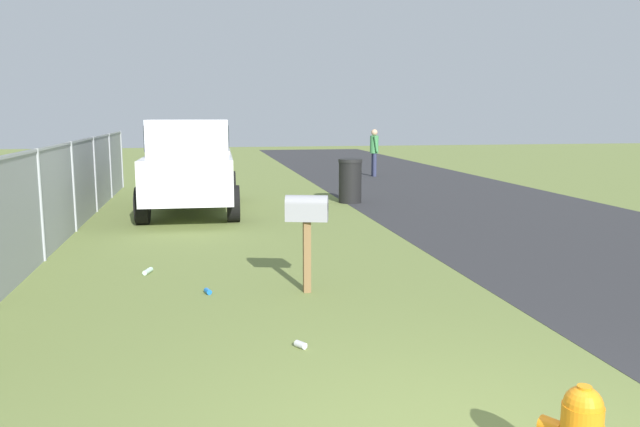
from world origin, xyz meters
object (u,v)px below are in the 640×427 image
(trash_bin, at_px, (350,181))
(pedestrian, at_px, (374,149))
(mailbox, at_px, (307,215))
(pickup_truck, at_px, (190,164))

(trash_bin, bearing_deg, pedestrian, -20.50)
(mailbox, height_order, trash_bin, mailbox)
(mailbox, height_order, pickup_truck, pickup_truck)
(pickup_truck, distance_m, pedestrian, 9.63)
(pickup_truck, height_order, pedestrian, pickup_truck)
(pickup_truck, bearing_deg, pedestrian, 140.66)
(mailbox, bearing_deg, pedestrian, -3.57)
(mailbox, xyz_separation_m, pickup_truck, (6.93, 1.51, 0.12))
(mailbox, distance_m, pickup_truck, 7.09)
(pickup_truck, bearing_deg, trash_bin, 103.70)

